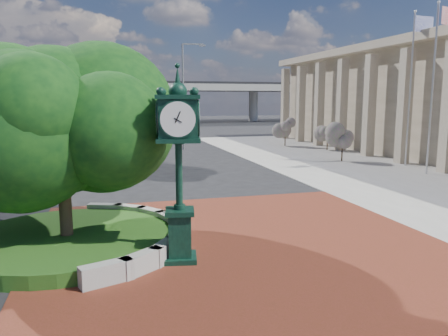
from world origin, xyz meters
TOP-DOWN VIEW (x-y plane):
  - ground at (0.00, 0.00)m, footprint 200.00×200.00m
  - plaza at (0.00, -1.00)m, footprint 12.00×12.00m
  - sidewalk at (16.00, 10.00)m, footprint 20.00×50.00m
  - planter_wall at (-2.71, -0.00)m, footprint 2.96×6.77m
  - grass_bed at (-5.00, 0.00)m, footprint 6.10×6.10m
  - overpass at (-0.22, 70.00)m, footprint 90.00×12.00m
  - tree_planter at (-5.00, 0.00)m, footprint 5.20×5.20m
  - tree_street at (-4.00, 18.00)m, footprint 4.40×4.40m
  - post_clock at (-1.99, -1.97)m, footprint 1.21×1.21m
  - parked_car at (0.20, 36.23)m, footprint 2.80×4.24m
  - flagpole_a at (14.04, 7.83)m, footprint 1.47×0.49m
  - flagpole_b at (15.00, 10.92)m, footprint 1.53×0.17m
  - street_lamp_near at (2.99, 24.19)m, footprint 2.01×0.36m
  - street_lamp_far at (-0.87, 42.35)m, footprint 1.90×0.62m
  - shrub_near at (12.10, 13.88)m, footprint 1.20×1.20m
  - shrub_mid at (14.46, 20.35)m, footprint 1.20×1.20m
  - shrub_far at (12.32, 24.40)m, footprint 1.20×1.20m

SIDE VIEW (x-z plane):
  - ground at x=0.00m, z-range 0.00..0.00m
  - plaza at x=0.00m, z-range 0.00..0.04m
  - sidewalk at x=16.00m, z-range 0.00..0.04m
  - grass_bed at x=-5.00m, z-range 0.00..0.40m
  - planter_wall at x=-2.71m, z-range 0.00..0.54m
  - parked_car at x=0.20m, z-range 0.00..1.34m
  - shrub_near at x=12.10m, z-range 0.49..2.69m
  - shrub_mid at x=14.46m, z-range 0.49..2.69m
  - shrub_far at x=12.32m, z-range 0.49..2.69m
  - post_clock at x=-1.99m, z-range 0.25..5.36m
  - tree_street at x=-4.00m, z-range 0.52..5.96m
  - tree_planter at x=-5.00m, z-range 0.56..6.89m
  - flagpole_a at x=14.04m, z-range 0.12..9.74m
  - flagpole_b at x=15.00m, z-range 0.12..9.88m
  - street_lamp_far at x=-0.87m, z-range 0.74..9.31m
  - street_lamp_near at x=2.99m, z-range 0.77..9.73m
  - overpass at x=-0.22m, z-range 2.79..10.29m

